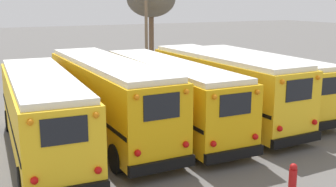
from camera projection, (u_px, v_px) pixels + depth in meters
name	position (u px, v px, depth m)	size (l,w,h in m)	color
ground_plane	(167.00, 127.00, 19.52)	(160.00, 160.00, 0.00)	#5B5956
school_bus_0	(42.00, 111.00, 15.87)	(2.92, 9.99, 3.08)	yellow
school_bus_1	(108.00, 96.00, 17.80)	(2.52, 10.46, 3.32)	#EAAA0F
school_bus_2	(168.00, 92.00, 19.13)	(2.60, 10.88, 3.07)	#EAAA0F
school_bus_3	(223.00, 85.00, 20.16)	(2.74, 9.96, 3.28)	yellow
school_bus_4	(256.00, 80.00, 22.39)	(2.72, 10.46, 2.98)	yellow
utility_pole	(146.00, 15.00, 32.54)	(1.80, 0.24, 8.80)	#75604C
fire_hydrant	(293.00, 180.00, 12.58)	(0.24, 0.24, 1.03)	#B21414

